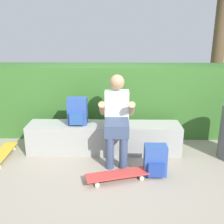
{
  "coord_description": "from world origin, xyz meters",
  "views": [
    {
      "loc": [
        0.19,
        -3.24,
        1.75
      ],
      "look_at": [
        0.12,
        0.6,
        0.57
      ],
      "focal_mm": 41.93,
      "sensor_mm": 36.0,
      "label": 1
    }
  ],
  "objects_px": {
    "skateboard_beside_bench": "(1,154)",
    "backpack_on_ground": "(155,161)",
    "backpack_on_bench": "(77,112)",
    "bench_main": "(104,138)",
    "skateboard_near_person": "(118,175)",
    "person_skater": "(117,116)"
  },
  "relations": [
    {
      "from": "person_skater",
      "to": "skateboard_beside_bench",
      "type": "relative_size",
      "value": 1.48
    },
    {
      "from": "person_skater",
      "to": "skateboard_near_person",
      "type": "height_order",
      "value": "person_skater"
    },
    {
      "from": "person_skater",
      "to": "skateboard_beside_bench",
      "type": "height_order",
      "value": "person_skater"
    },
    {
      "from": "bench_main",
      "to": "person_skater",
      "type": "relative_size",
      "value": 1.92
    },
    {
      "from": "skateboard_beside_bench",
      "to": "backpack_on_bench",
      "type": "bearing_deg",
      "value": 15.44
    },
    {
      "from": "person_skater",
      "to": "backpack_on_bench",
      "type": "bearing_deg",
      "value": 161.04
    },
    {
      "from": "backpack_on_ground",
      "to": "person_skater",
      "type": "bearing_deg",
      "value": 135.96
    },
    {
      "from": "bench_main",
      "to": "backpack_on_bench",
      "type": "xyz_separation_m",
      "value": [
        -0.39,
        -0.01,
        0.41
      ]
    },
    {
      "from": "backpack_on_bench",
      "to": "backpack_on_ground",
      "type": "xyz_separation_m",
      "value": [
        1.07,
        -0.67,
        -0.44
      ]
    },
    {
      "from": "bench_main",
      "to": "skateboard_near_person",
      "type": "height_order",
      "value": "bench_main"
    },
    {
      "from": "bench_main",
      "to": "skateboard_near_person",
      "type": "distance_m",
      "value": 0.86
    },
    {
      "from": "bench_main",
      "to": "skateboard_beside_bench",
      "type": "xyz_separation_m",
      "value": [
        -1.46,
        -0.3,
        -0.14
      ]
    },
    {
      "from": "person_skater",
      "to": "backpack_on_ground",
      "type": "distance_m",
      "value": 0.81
    },
    {
      "from": "skateboard_beside_bench",
      "to": "backpack_on_ground",
      "type": "relative_size",
      "value": 2.01
    },
    {
      "from": "skateboard_near_person",
      "to": "backpack_on_bench",
      "type": "distance_m",
      "value": 1.15
    },
    {
      "from": "skateboard_beside_bench",
      "to": "backpack_on_ground",
      "type": "xyz_separation_m",
      "value": [
        2.14,
        -0.38,
        0.12
      ]
    },
    {
      "from": "skateboard_beside_bench",
      "to": "backpack_on_bench",
      "type": "distance_m",
      "value": 1.24
    },
    {
      "from": "skateboard_beside_bench",
      "to": "backpack_on_bench",
      "type": "height_order",
      "value": "backpack_on_bench"
    },
    {
      "from": "backpack_on_bench",
      "to": "backpack_on_ground",
      "type": "distance_m",
      "value": 1.34
    },
    {
      "from": "bench_main",
      "to": "backpack_on_ground",
      "type": "bearing_deg",
      "value": -45.07
    },
    {
      "from": "skateboard_beside_bench",
      "to": "bench_main",
      "type": "bearing_deg",
      "value": 11.81
    },
    {
      "from": "bench_main",
      "to": "skateboard_near_person",
      "type": "bearing_deg",
      "value": -75.71
    }
  ]
}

